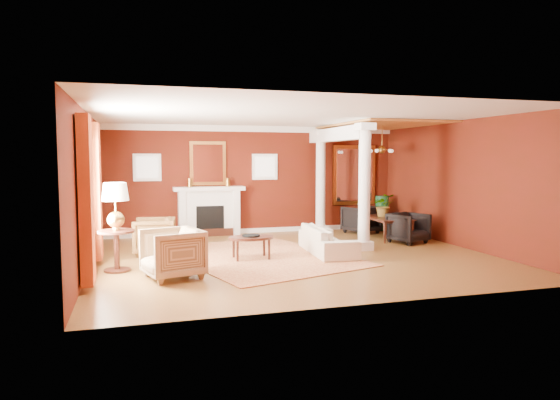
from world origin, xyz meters
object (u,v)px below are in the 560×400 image
object	(u,v)px
sofa	(328,236)
coffee_table	(251,239)
armchair_stripe	(172,251)
dining_table	(387,221)
side_table	(116,211)
armchair_leopard	(154,234)

from	to	relation	value
sofa	coffee_table	world-z (taller)	sofa
armchair_stripe	coffee_table	size ratio (longest dim) A/B	1.02
armchair_stripe	dining_table	bearing A→B (deg)	100.88
dining_table	side_table	bearing A→B (deg)	109.79
sofa	armchair_stripe	bearing A→B (deg)	115.26
sofa	armchair_leopard	xyz separation A→B (m)	(-3.56, 0.93, 0.04)
dining_table	coffee_table	bearing A→B (deg)	115.15
coffee_table	armchair_stripe	bearing A→B (deg)	-144.81
armchair_stripe	coffee_table	world-z (taller)	armchair_stripe
armchair_leopard	side_table	xyz separation A→B (m)	(-0.71, -1.44, 0.66)
coffee_table	side_table	size ratio (longest dim) A/B	0.57
sofa	armchair_stripe	size ratio (longest dim) A/B	2.13
sofa	dining_table	bearing A→B (deg)	-52.62
armchair_leopard	side_table	distance (m)	1.74
sofa	dining_table	world-z (taller)	dining_table
dining_table	armchair_leopard	bearing A→B (deg)	98.08
side_table	dining_table	world-z (taller)	side_table
coffee_table	side_table	world-z (taller)	side_table
armchair_leopard	coffee_table	size ratio (longest dim) A/B	0.94
armchair_leopard	armchair_stripe	xyz separation A→B (m)	(0.22, -2.23, 0.04)
coffee_table	side_table	xyz separation A→B (m)	(-2.56, -0.36, 0.67)
dining_table	sofa	bearing A→B (deg)	126.32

